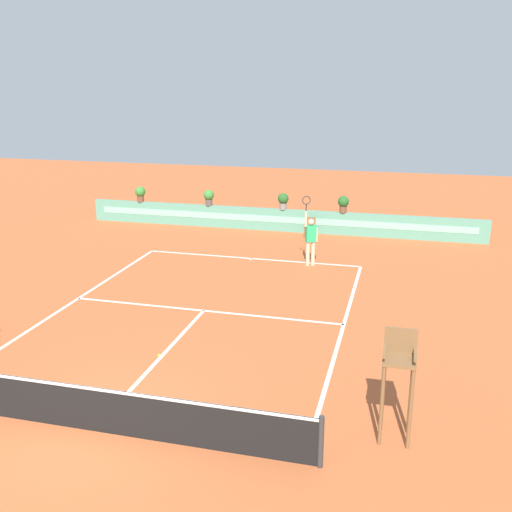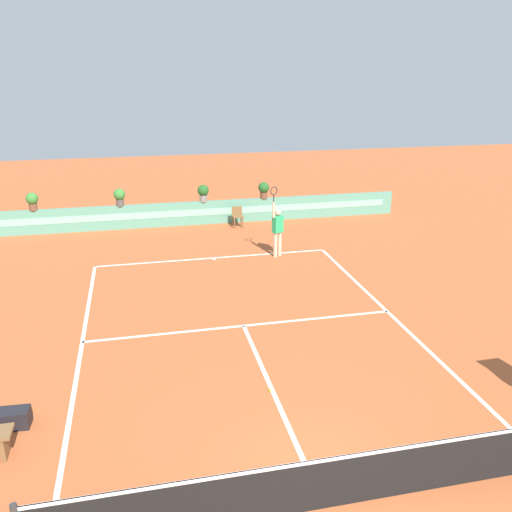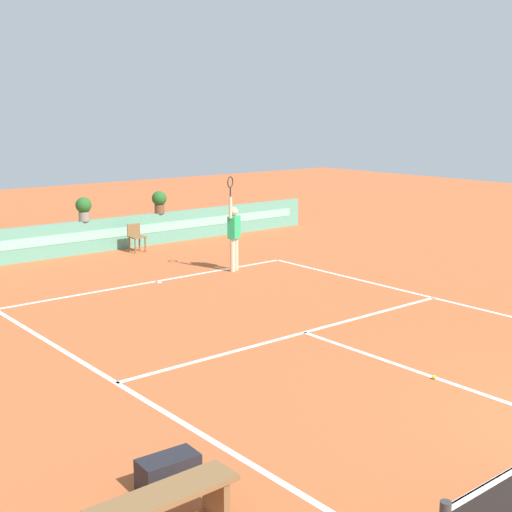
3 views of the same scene
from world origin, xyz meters
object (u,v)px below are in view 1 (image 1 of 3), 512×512
potted_plant_right (343,203)px  tennis_ball_near_baseline (159,355)px  ball_kid_chair (310,226)px  potted_plant_left (209,197)px  umpire_chair (398,373)px  tennis_player (311,238)px  potted_plant_far_left (140,193)px  potted_plant_centre (283,200)px

potted_plant_right → tennis_ball_near_baseline: bearing=-102.8°
ball_kid_chair → potted_plant_left: bearing=171.4°
tennis_ball_near_baseline → potted_plant_left: bearing=103.7°
ball_kid_chair → potted_plant_left: 4.97m
ball_kid_chair → tennis_ball_near_baseline: size_ratio=12.50×
ball_kid_chair → potted_plant_left: (-4.83, 0.73, 0.93)m
umpire_chair → ball_kid_chair: 14.97m
tennis_player → potted_plant_far_left: size_ratio=3.57×
umpire_chair → tennis_player: size_ratio=0.83×
tennis_ball_near_baseline → potted_plant_right: (2.97, 13.11, 1.38)m
tennis_player → tennis_ball_near_baseline: 8.70m
umpire_chair → potted_plant_centre: bearing=109.6°
ball_kid_chair → potted_plant_centre: bearing=151.4°
tennis_ball_near_baseline → potted_plant_left: (-3.18, 13.11, 1.38)m
potted_plant_left → umpire_chair: bearing=-59.6°
potted_plant_centre → umpire_chair: bearing=-70.4°
ball_kid_chair → tennis_ball_near_baseline: 12.49m
tennis_ball_near_baseline → potted_plant_right: 13.51m
tennis_player → potted_plant_centre: bearing=113.1°
umpire_chair → potted_plant_centre: umpire_chair is taller
potted_plant_left → potted_plant_far_left: bearing=180.0°
tennis_ball_near_baseline → umpire_chair: bearing=-19.6°
umpire_chair → potted_plant_far_left: bearing=129.1°
ball_kid_chair → potted_plant_right: potted_plant_right is taller
umpire_chair → potted_plant_left: umpire_chair is taller
ball_kid_chair → tennis_ball_near_baseline: ball_kid_chair is taller
potted_plant_left → potted_plant_right: same height
potted_plant_left → tennis_ball_near_baseline: bearing=-76.3°
umpire_chair → potted_plant_far_left: umpire_chair is taller
potted_plant_centre → potted_plant_far_left: size_ratio=1.00×
ball_kid_chair → umpire_chair: bearing=-74.3°
potted_plant_left → potted_plant_centre: same height
potted_plant_left → potted_plant_far_left: size_ratio=1.00×
tennis_player → ball_kid_chair: bearing=99.7°
potted_plant_right → potted_plant_centre: bearing=180.0°
potted_plant_right → potted_plant_centre: size_ratio=1.00×
potted_plant_centre → potted_plant_right: bearing=0.0°
tennis_ball_near_baseline → potted_plant_centre: size_ratio=0.09×
umpire_chair → potted_plant_right: (-2.71, 15.13, 0.07)m
potted_plant_centre → potted_plant_far_left: (-6.90, 0.00, 0.00)m
ball_kid_chair → potted_plant_right: size_ratio=1.17×
ball_kid_chair → tennis_player: (0.69, -4.06, 0.57)m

